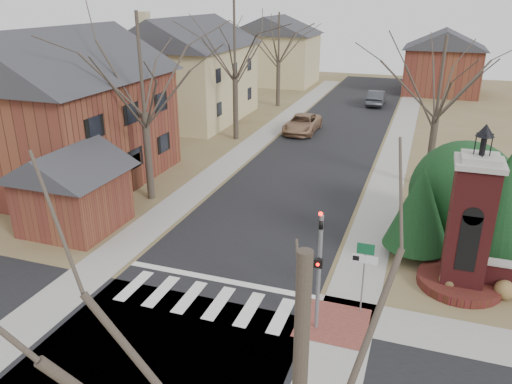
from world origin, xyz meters
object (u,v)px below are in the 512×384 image
at_px(sign_post, 364,264).
at_px(brick_gate_monument, 467,236).
at_px(traffic_signal_pole, 319,261).
at_px(distant_car, 376,98).
at_px(pickup_truck, 302,124).

xyz_separation_m(sign_post, brick_gate_monument, (3.41, 3.01, 0.22)).
bearing_deg(sign_post, traffic_signal_pole, -132.43).
height_order(sign_post, brick_gate_monument, brick_gate_monument).
xyz_separation_m(traffic_signal_pole, distant_car, (-2.38, 38.02, -1.83)).
height_order(sign_post, pickup_truck, sign_post).
bearing_deg(brick_gate_monument, traffic_signal_pole, -136.76).
xyz_separation_m(sign_post, pickup_truck, (-8.15, 23.61, -1.23)).
bearing_deg(pickup_truck, distant_car, 70.94).
bearing_deg(sign_post, pickup_truck, 109.05).
height_order(pickup_truck, distant_car, distant_car).
distance_m(pickup_truck, distant_car, 13.75).
bearing_deg(traffic_signal_pole, distant_car, 93.58).
bearing_deg(traffic_signal_pole, sign_post, 47.57).
relative_size(traffic_signal_pole, sign_post, 1.64).
relative_size(sign_post, brick_gate_monument, 0.42).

